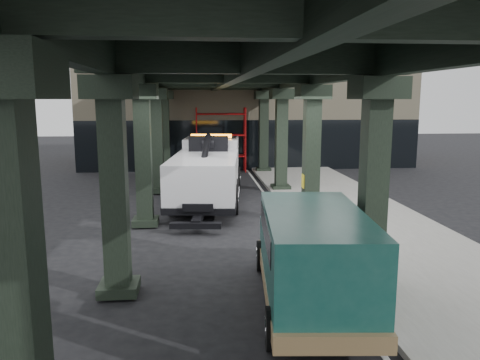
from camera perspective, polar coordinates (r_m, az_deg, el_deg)
ground at (r=15.28m, az=0.71°, el=-7.31°), size 90.00×90.00×0.00m
sidewalk at (r=18.14m, az=14.34°, el=-4.61°), size 5.00×40.00×0.15m
lane_stripe at (r=17.42m, az=5.59°, el=-5.18°), size 0.12×38.00×0.01m
viaduct at (r=16.58m, az=-1.42°, el=13.14°), size 7.40×32.00×6.40m
building at (r=34.70m, az=0.47°, el=8.99°), size 22.00×10.00×8.00m
scaffolding at (r=29.30m, az=-2.36°, el=5.13°), size 3.08×0.88×4.00m
tow_truck at (r=20.78m, az=-3.89°, el=1.39°), size 3.50×9.35×3.00m
towed_van at (r=10.30m, az=8.73°, el=-9.04°), size 2.61×5.62×2.21m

